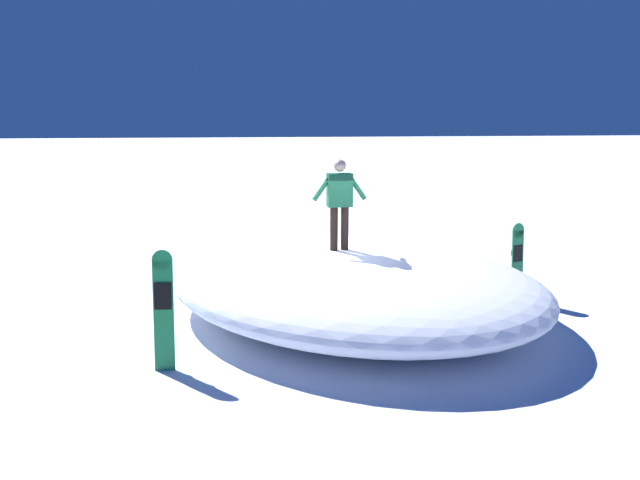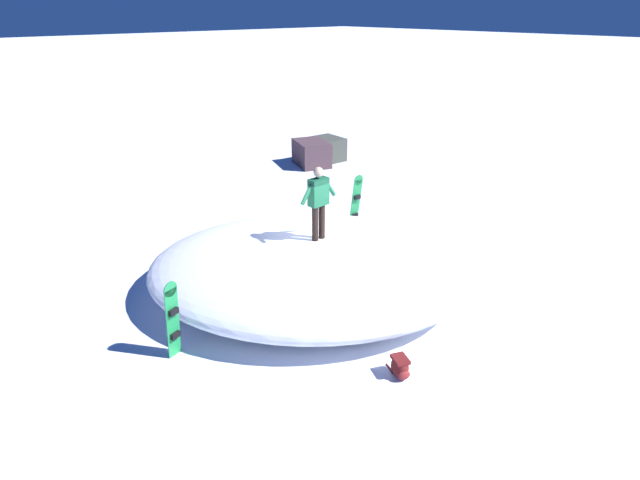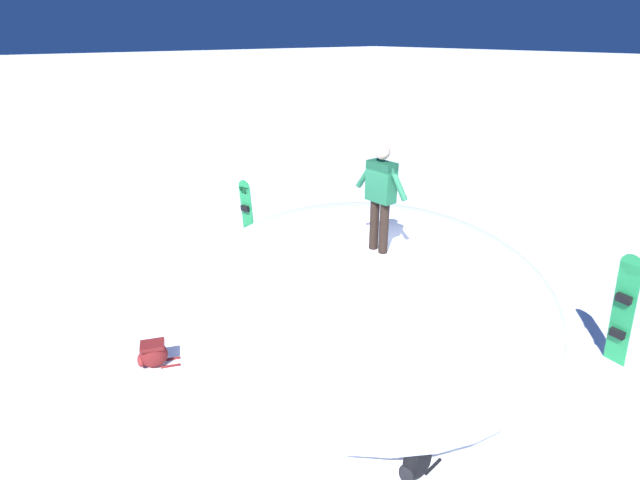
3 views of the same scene
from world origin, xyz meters
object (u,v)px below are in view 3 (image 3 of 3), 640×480
(backpack_far, at_px, (417,460))
(snowboard_primary_upright, at_px, (623,309))
(snowboarder_standing, at_px, (381,192))
(backpack_near, at_px, (153,354))
(snowboard_secondary_upright, at_px, (247,215))

(backpack_far, bearing_deg, snowboard_primary_upright, 172.69)
(snowboarder_standing, bearing_deg, backpack_near, -18.04)
(snowboarder_standing, bearing_deg, snowboard_primary_upright, 119.91)
(snowboard_secondary_upright, bearing_deg, snowboard_primary_upright, 105.54)
(backpack_near, height_order, backpack_far, backpack_far)
(snowboard_primary_upright, bearing_deg, backpack_near, -38.90)
(snowboard_secondary_upright, distance_m, backpack_far, 6.42)
(snowboard_secondary_upright, height_order, backpack_near, snowboard_secondary_upright)
(backpack_near, bearing_deg, snowboarder_standing, 161.96)
(snowboard_primary_upright, relative_size, backpack_near, 2.87)
(snowboard_primary_upright, height_order, backpack_near, snowboard_primary_upright)
(backpack_near, bearing_deg, backpack_far, 111.45)
(snowboarder_standing, height_order, backpack_far, snowboarder_standing)
(snowboarder_standing, distance_m, snowboard_primary_upright, 3.64)
(snowboard_primary_upright, xyz_separation_m, snowboard_secondary_upright, (1.84, -6.61, -0.09))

